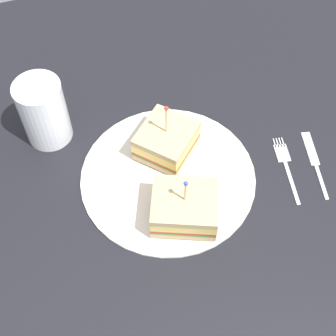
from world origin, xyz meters
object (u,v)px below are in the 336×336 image
at_px(fork, 285,162).
at_px(knife, 314,160).
at_px(sandwich_half_front, 166,140).
at_px(sandwich_half_back, 187,207).
at_px(plate, 168,176).
at_px(drink_glass, 44,114).

bearing_deg(fork, knife, -103.52).
distance_m(sandwich_half_front, knife, 0.25).
relative_size(sandwich_half_front, knife, 0.90).
height_order(sandwich_half_back, knife, sandwich_half_back).
bearing_deg(fork, plate, 80.33).
relative_size(plate, drink_glass, 2.41).
relative_size(sandwich_half_front, drink_glass, 1.02).
relative_size(plate, knife, 2.11).
relative_size(drink_glass, knife, 0.88).
height_order(plate, fork, plate).
height_order(drink_glass, knife, drink_glass).
relative_size(sandwich_half_front, sandwich_half_back, 1.00).
xyz_separation_m(sandwich_half_back, fork, (0.05, -0.19, -0.03)).
distance_m(sandwich_half_front, sandwich_half_back, 0.13).
xyz_separation_m(plate, sandwich_half_back, (-0.08, -0.00, 0.03)).
distance_m(plate, sandwich_half_back, 0.08).
bearing_deg(sandwich_half_back, sandwich_half_front, -4.43).
distance_m(sandwich_half_front, drink_glass, 0.21).
distance_m(plate, fork, 0.20).
bearing_deg(plate, fork, -99.67).
xyz_separation_m(sandwich_half_front, drink_glass, (0.10, 0.18, 0.02)).
height_order(plate, sandwich_half_back, sandwich_half_back).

